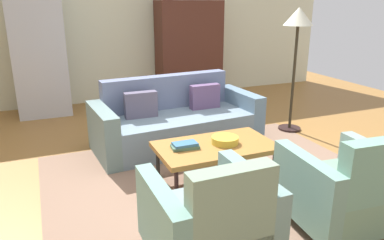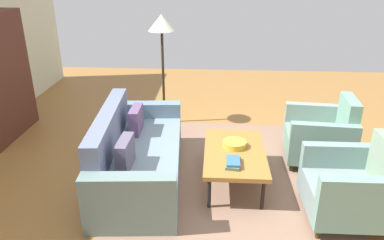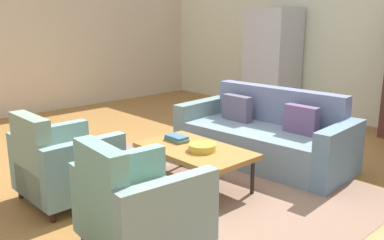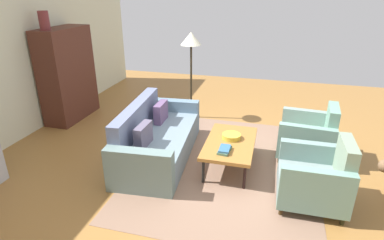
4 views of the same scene
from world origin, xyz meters
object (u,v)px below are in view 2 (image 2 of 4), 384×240
at_px(couch, 134,157).
at_px(coffee_table, 235,154).
at_px(armchair_right, 323,137).
at_px(floor_lamp, 162,33).
at_px(fruit_bowl, 235,144).
at_px(armchair_left, 355,188).
at_px(book_stack, 233,162).

relative_size(couch, coffee_table, 1.80).
xyz_separation_m(armchair_right, floor_lamp, (1.13, 2.22, 1.10)).
height_order(coffee_table, fruit_bowl, fruit_bowl).
bearing_deg(armchair_left, fruit_bowl, 58.39).
bearing_deg(coffee_table, fruit_bowl, 0.00).
bearing_deg(floor_lamp, armchair_right, -116.98).
distance_m(coffee_table, armchair_left, 1.31).
bearing_deg(couch, armchair_right, 99.99).
bearing_deg(floor_lamp, couch, 175.75).
bearing_deg(book_stack, armchair_left, -103.11).
distance_m(coffee_table, fruit_bowl, 0.13).
relative_size(couch, book_stack, 7.52).
distance_m(fruit_bowl, floor_lamp, 2.18).
distance_m(coffee_table, armchair_right, 1.31).
xyz_separation_m(armchair_left, book_stack, (0.28, 1.20, 0.10)).
height_order(couch, coffee_table, couch).
relative_size(couch, armchair_left, 2.46).
relative_size(coffee_table, book_stack, 4.17).
relative_size(fruit_bowl, book_stack, 0.97).
height_order(couch, fruit_bowl, couch).
distance_m(couch, floor_lamp, 2.09).
distance_m(armchair_left, fruit_bowl, 1.37).
xyz_separation_m(armchair_left, fruit_bowl, (0.71, 1.17, 0.10)).
bearing_deg(armchair_right, armchair_left, -175.19).
xyz_separation_m(couch, coffee_table, (0.01, -1.19, 0.09)).
height_order(armchair_right, book_stack, armchair_right).
distance_m(armchair_left, book_stack, 1.23).
distance_m(fruit_bowl, book_stack, 0.43).
relative_size(armchair_left, floor_lamp, 0.51).
relative_size(armchair_left, fruit_bowl, 3.16).
bearing_deg(fruit_bowl, armchair_right, -67.27).
xyz_separation_m(couch, armchair_left, (-0.59, -2.35, 0.06)).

